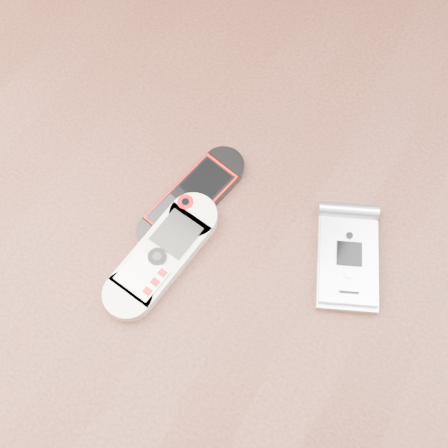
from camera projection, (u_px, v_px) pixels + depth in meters
ground at (222, 366)px, 1.28m from camera, size 4.00×4.00×0.00m
table at (220, 262)px, 0.69m from camera, size 1.20×0.80×0.75m
nokia_white at (162, 255)px, 0.57m from camera, size 0.06×0.14×0.02m
nokia_black_red at (192, 199)px, 0.60m from camera, size 0.06×0.14×0.01m
motorola_razr at (348, 259)px, 0.57m from camera, size 0.10×0.12×0.02m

